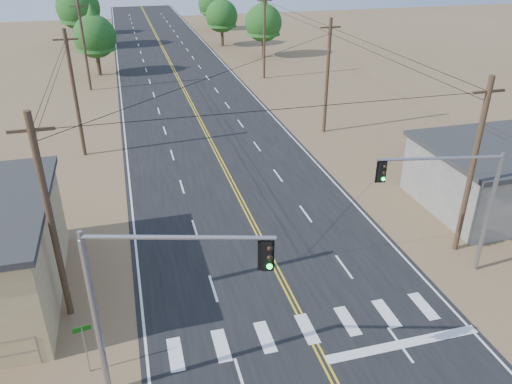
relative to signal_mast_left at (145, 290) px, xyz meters
name	(u,v)px	position (x,y,z in m)	size (l,w,h in m)	color
road	(215,151)	(6.92, 23.79, -5.03)	(15.00, 200.00, 0.02)	black
utility_pole_left_near	(51,220)	(-3.58, 5.79, 0.08)	(1.80, 0.30, 10.00)	#4C3826
utility_pole_left_mid	(75,94)	(-3.58, 25.79, 0.08)	(1.80, 0.30, 10.00)	#4C3826
utility_pole_left_far	(84,45)	(-3.58, 45.79, 0.08)	(1.80, 0.30, 10.00)	#4C3826
utility_pole_right_near	(472,167)	(17.42, 5.79, 0.08)	(1.80, 0.30, 10.00)	#4C3826
utility_pole_right_mid	(327,76)	(17.42, 25.79, 0.08)	(1.80, 0.30, 10.00)	#4C3826
utility_pole_right_far	(264,36)	(17.42, 45.79, 0.08)	(1.80, 0.30, 10.00)	#4C3826
signal_mast_left	(145,290)	(0.00, 0.00, 0.00)	(6.34, 2.08, 7.40)	gray
signal_mast_right	(458,194)	(15.50, 4.13, -0.41)	(6.11, 1.39, 6.77)	gray
street_sign	(84,342)	(-2.59, 1.79, -3.43)	(0.71, 0.15, 2.39)	gray
tree_left_near	(94,32)	(-2.61, 52.76, 0.33)	(5.26, 5.26, 8.77)	#3F2D1E
tree_left_mid	(77,3)	(-5.23, 71.74, 1.70)	(6.61, 6.61, 11.01)	#3F2D1E
tree_left_far	(85,7)	(-4.86, 84.56, -0.29)	(4.66, 4.66, 7.77)	#3F2D1E
tree_right_near	(263,19)	(20.68, 57.69, 0.36)	(5.30, 5.30, 8.83)	#3F2D1E
tree_right_mid	(222,12)	(16.55, 67.49, 0.15)	(5.09, 5.09, 8.48)	#3F2D1E
tree_right_far	(212,1)	(17.95, 83.32, 0.15)	(5.09, 5.09, 8.48)	#3F2D1E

